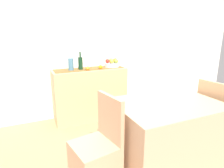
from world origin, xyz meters
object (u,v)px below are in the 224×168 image
object	(u,v)px
chair_near_window	(96,161)
wine_bottle	(80,63)
chair_by_corner	(216,128)
fruit_bowl	(112,65)
sideboard_console	(90,94)
ceramic_vase	(71,64)
dining_table	(165,134)

from	to	relation	value
chair_near_window	wine_bottle	bearing A→B (deg)	79.41
chair_by_corner	fruit_bowl	bearing A→B (deg)	118.18
sideboard_console	ceramic_vase	distance (m)	0.61
dining_table	chair_by_corner	distance (m)	0.83
wine_bottle	chair_near_window	world-z (taller)	wine_bottle
fruit_bowl	ceramic_vase	distance (m)	0.71
chair_near_window	chair_by_corner	xyz separation A→B (m)	(1.64, -0.00, 0.00)
ceramic_vase	dining_table	xyz separation A→B (m)	(0.69, -1.50, -0.60)
ceramic_vase	chair_by_corner	world-z (taller)	ceramic_vase
ceramic_vase	sideboard_console	bearing A→B (deg)	0.00
fruit_bowl	chair_by_corner	size ratio (longest dim) A/B	0.28
ceramic_vase	chair_by_corner	distance (m)	2.24
dining_table	sideboard_console	bearing A→B (deg)	104.67
chair_near_window	chair_by_corner	world-z (taller)	same
chair_by_corner	ceramic_vase	bearing A→B (deg)	135.17
chair_near_window	chair_by_corner	size ratio (longest dim) A/B	1.00
sideboard_console	fruit_bowl	size ratio (longest dim) A/B	4.80
wine_bottle	ceramic_vase	world-z (taller)	wine_bottle
fruit_bowl	dining_table	world-z (taller)	fruit_bowl
dining_table	ceramic_vase	bearing A→B (deg)	114.80
sideboard_console	dining_table	xyz separation A→B (m)	(0.39, -1.50, -0.07)
fruit_bowl	chair_by_corner	world-z (taller)	fruit_bowl
wine_bottle	dining_table	size ratio (longest dim) A/B	0.26
sideboard_console	chair_by_corner	world-z (taller)	chair_by_corner
chair_near_window	chair_by_corner	bearing A→B (deg)	-0.17
wine_bottle	dining_table	world-z (taller)	wine_bottle
fruit_bowl	chair_by_corner	bearing A→B (deg)	-61.82
wine_bottle	chair_by_corner	distance (m)	2.15
fruit_bowl	wine_bottle	world-z (taller)	wine_bottle
ceramic_vase	chair_near_window	xyz separation A→B (m)	(-0.12, -1.50, -0.70)
dining_table	chair_by_corner	bearing A→B (deg)	-0.14
chair_near_window	ceramic_vase	bearing A→B (deg)	85.24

